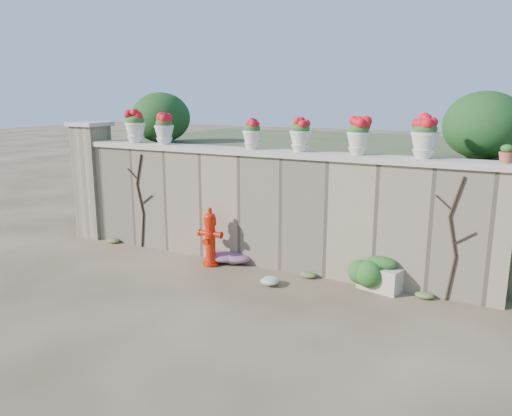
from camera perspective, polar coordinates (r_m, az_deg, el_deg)
The scene contains 21 objects.
ground at distance 7.79m, azimuth -5.21°, elevation -10.17°, with size 80.00×80.00×0.00m, color #4A3825.
stone_wall at distance 8.97m, azimuth 0.93°, elevation -0.32°, with size 8.00×0.40×2.00m, color gray.
wall_cap at distance 8.79m, azimuth 0.96°, elevation 6.36°, with size 8.10×0.52×0.10m, color beige.
gate_pillar at distance 11.38m, azimuth -18.06°, elevation 3.15°, with size 0.72×0.72×2.48m.
raised_fill at distance 11.85m, azimuth 7.97°, elevation 2.75°, with size 9.00×6.00×2.00m, color #384C23.
back_shrub_left at distance 11.50m, azimuth -10.80°, elevation 10.13°, with size 1.30×1.30×1.10m, color #143814.
back_shrub_right at distance 9.02m, azimuth 24.60°, elevation 8.58°, with size 1.30×1.30×1.10m, color #143814.
vine_left at distance 10.26m, azimuth -13.06°, elevation 0.96°, with size 0.60×0.04×1.91m.
vine_right at distance 7.87m, azimuth 21.63°, elevation -3.15°, with size 0.60×0.04×1.91m.
fire_hydrant at distance 9.04m, azimuth -5.25°, elevation -3.29°, with size 0.46×0.33×1.07m.
planter_box at distance 8.22m, azimuth 14.08°, elevation -7.37°, with size 0.73×0.52×0.55m.
green_shrub at distance 8.16m, azimuth 12.18°, elevation -7.02°, with size 0.64×0.58×0.61m, color #1E5119.
magenta_clump at distance 9.24m, azimuth -3.36°, elevation -5.55°, with size 0.99×0.66×0.26m, color #BF26AC.
white_flowers at distance 8.17m, azimuth 2.26°, elevation -8.32°, with size 0.49×0.39×0.18m, color white.
urn_pot_0 at distance 10.40m, azimuth -13.63°, elevation 9.03°, with size 0.41×0.41×0.65m.
urn_pot_1 at distance 9.94m, azimuth -10.46°, elevation 8.86°, with size 0.38×0.38×0.59m.
urn_pot_2 at distance 8.87m, azimuth -0.46°, elevation 8.43°, with size 0.33×0.33×0.52m.
urn_pot_3 at distance 8.48m, azimuth 5.09°, elevation 8.30°, with size 0.36×0.36×0.56m.
urn_pot_4 at distance 8.14m, azimuth 11.63°, elevation 7.99°, with size 0.37×0.37×0.58m.
urn_pot_5 at distance 7.92m, azimuth 18.72°, elevation 7.66°, with size 0.41×0.41×0.64m.
terracotta_pot at distance 7.83m, azimuth 26.71°, elevation 5.47°, with size 0.21×0.21×0.25m.
Camera 1 is at (3.95, -5.99, 3.01)m, focal length 35.00 mm.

